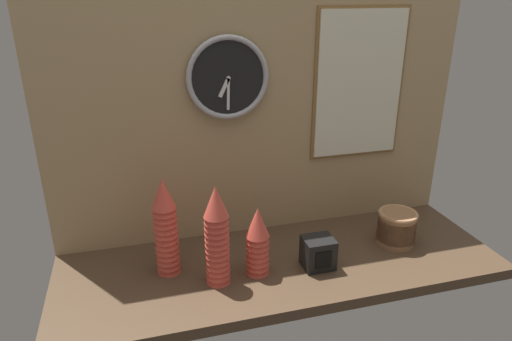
% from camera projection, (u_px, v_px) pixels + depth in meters
% --- Properties ---
extents(ground_plane, '(1.60, 0.56, 0.04)m').
position_uv_depth(ground_plane, '(280.00, 264.00, 1.68)').
color(ground_plane, '#4C3826').
extents(wall_tiled_back, '(1.60, 0.03, 1.05)m').
position_uv_depth(wall_tiled_back, '(261.00, 103.00, 1.71)').
color(wall_tiled_back, tan).
rests_on(wall_tiled_back, ground_plane).
extents(cup_stack_left, '(0.08, 0.08, 0.35)m').
position_uv_depth(cup_stack_left, '(166.00, 227.00, 1.54)').
color(cup_stack_left, '#DB4C3D').
rests_on(cup_stack_left, ground_plane).
extents(cup_stack_center_left, '(0.08, 0.08, 0.35)m').
position_uv_depth(cup_stack_center_left, '(217.00, 236.00, 1.48)').
color(cup_stack_center_left, '#DB4C3D').
rests_on(cup_stack_center_left, ground_plane).
extents(cup_stack_center, '(0.08, 0.08, 0.25)m').
position_uv_depth(cup_stack_center, '(258.00, 241.00, 1.55)').
color(cup_stack_center, '#DB4C3D').
rests_on(cup_stack_center, ground_plane).
extents(bowl_stack_far_right, '(0.15, 0.15, 0.13)m').
position_uv_depth(bowl_stack_far_right, '(397.00, 227.00, 1.76)').
color(bowl_stack_far_right, '#996B47').
rests_on(bowl_stack_far_right, ground_plane).
extents(wall_clock, '(0.30, 0.03, 0.30)m').
position_uv_depth(wall_clock, '(228.00, 78.00, 1.61)').
color(wall_clock, black).
extents(menu_board, '(0.38, 0.01, 0.59)m').
position_uv_depth(menu_board, '(359.00, 85.00, 1.77)').
color(menu_board, olive).
extents(napkin_dispenser, '(0.11, 0.10, 0.11)m').
position_uv_depth(napkin_dispenser, '(318.00, 253.00, 1.61)').
color(napkin_dispenser, black).
rests_on(napkin_dispenser, ground_plane).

